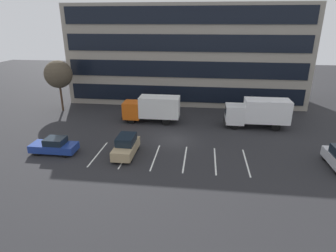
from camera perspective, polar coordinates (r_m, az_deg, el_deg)
name	(u,v)px	position (r m, az deg, el deg)	size (l,w,h in m)	color
ground_plane	(175,140)	(30.64, 1.35, -2.81)	(120.00, 120.00, 0.00)	#262628
office_building	(187,54)	(46.31, 3.79, 14.33)	(35.18, 11.08, 14.40)	gray
lot_markings	(170,158)	(26.74, 0.38, -6.43)	(14.14, 5.40, 0.01)	silver
box_truck_white	(258,112)	(35.25, 17.68, 2.73)	(7.48, 2.48, 3.47)	white
box_truck_orange	(152,108)	(35.53, -3.15, 3.68)	(7.14, 2.37, 3.31)	#D85914
suv_tan	(126,146)	(27.25, -8.41, -3.98)	(1.80, 4.23, 1.91)	tan
sedan_navy	(54,146)	(29.53, -21.87, -3.72)	(4.38, 1.83, 1.57)	navy
bare_tree	(58,74)	(42.31, -21.16, 9.65)	(3.76, 3.76, 7.06)	#473323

